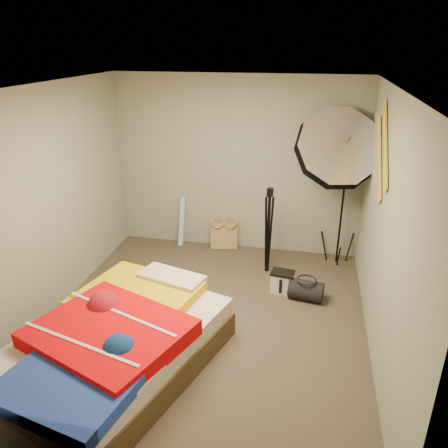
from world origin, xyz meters
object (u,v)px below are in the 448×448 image
(duffel_bag, at_px, (306,290))
(photo_umbrella, at_px, (337,150))
(tote_bag, at_px, (224,236))
(camera_tripod, at_px, (269,225))
(bed, at_px, (119,342))
(wrapping_roll, at_px, (182,222))
(camera_case, at_px, (282,283))

(duffel_bag, height_order, photo_umbrella, photo_umbrella)
(tote_bag, relative_size, camera_tripod, 0.34)
(bed, height_order, camera_tripod, camera_tripod)
(tote_bag, xyz_separation_m, wrapping_roll, (-0.66, 0.00, 0.17))
(camera_case, distance_m, bed, 2.19)
(camera_case, relative_size, photo_umbrella, 0.11)
(duffel_bag, xyz_separation_m, bed, (-1.69, -1.56, 0.17))
(tote_bag, height_order, photo_umbrella, photo_umbrella)
(tote_bag, relative_size, bed, 0.16)
(bed, relative_size, photo_umbrella, 1.07)
(wrapping_roll, distance_m, duffel_bag, 2.26)
(camera_case, relative_size, duffel_bag, 0.64)
(camera_case, xyz_separation_m, photo_umbrella, (0.53, 0.80, 1.50))
(wrapping_roll, height_order, photo_umbrella, photo_umbrella)
(wrapping_roll, distance_m, camera_tripod, 1.52)
(camera_case, height_order, bed, bed)
(tote_bag, height_order, bed, bed)
(wrapping_roll, bearing_deg, bed, -85.50)
(wrapping_roll, relative_size, camera_tripod, 0.63)
(wrapping_roll, xyz_separation_m, bed, (0.22, -2.75, -0.08))
(bed, bearing_deg, photo_umbrella, 52.12)
(photo_umbrella, bearing_deg, bed, -127.88)
(photo_umbrella, bearing_deg, wrapping_roll, 172.68)
(duffel_bag, distance_m, camera_tripod, 0.98)
(tote_bag, xyz_separation_m, camera_tripod, (0.71, -0.58, 0.48))
(photo_umbrella, bearing_deg, duffel_bag, -104.82)
(camera_case, height_order, camera_tripod, camera_tripod)
(bed, distance_m, photo_umbrella, 3.41)
(duffel_bag, xyz_separation_m, photo_umbrella, (0.24, 0.92, 1.51))
(photo_umbrella, distance_m, camera_tripod, 1.27)
(bed, bearing_deg, tote_bag, 80.96)
(photo_umbrella, bearing_deg, camera_case, -123.64)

